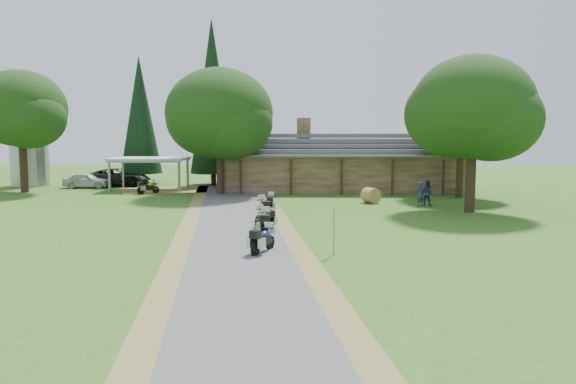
{
  "coord_description": "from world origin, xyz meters",
  "views": [
    {
      "loc": [
        2.98,
        -24.79,
        5.0
      ],
      "look_at": [
        2.11,
        6.72,
        1.6
      ],
      "focal_mm": 35.0,
      "sensor_mm": 36.0,
      "label": 1
    }
  ],
  "objects_px": {
    "lodge": "(338,161)",
    "motorcycle_row_d": "(263,209)",
    "hay_bale": "(371,195)",
    "motorcycle_carport_a": "(148,187)",
    "motorcycle_row_a": "(263,239)",
    "motorcycle_row_b": "(266,224)",
    "motorcycle_row_c": "(264,218)",
    "car_white_sedan": "(87,178)",
    "car_dark_suv": "(118,173)",
    "carport": "(150,174)",
    "motorcycle_row_e": "(271,204)",
    "silo": "(29,149)"
  },
  "relations": [
    {
      "from": "car_dark_suv",
      "to": "hay_bale",
      "type": "distance_m",
      "value": 24.85
    },
    {
      "from": "carport",
      "to": "car_dark_suv",
      "type": "relative_size",
      "value": 1.01
    },
    {
      "from": "motorcycle_row_c",
      "to": "car_white_sedan",
      "type": "bearing_deg",
      "value": 10.4
    },
    {
      "from": "motorcycle_row_a",
      "to": "car_dark_suv",
      "type": "bearing_deg",
      "value": 51.24
    },
    {
      "from": "car_dark_suv",
      "to": "motorcycle_row_a",
      "type": "bearing_deg",
      "value": -152.35
    },
    {
      "from": "motorcycle_row_d",
      "to": "hay_bale",
      "type": "height_order",
      "value": "motorcycle_row_d"
    },
    {
      "from": "motorcycle_row_d",
      "to": "hay_bale",
      "type": "xyz_separation_m",
      "value": [
        6.97,
        8.47,
        -0.17
      ]
    },
    {
      "from": "motorcycle_row_b",
      "to": "motorcycle_carport_a",
      "type": "bearing_deg",
      "value": 27.41
    },
    {
      "from": "motorcycle_row_c",
      "to": "motorcycle_row_e",
      "type": "height_order",
      "value": "motorcycle_row_e"
    },
    {
      "from": "motorcycle_row_c",
      "to": "motorcycle_carport_a",
      "type": "height_order",
      "value": "motorcycle_row_c"
    },
    {
      "from": "car_white_sedan",
      "to": "motorcycle_row_a",
      "type": "relative_size",
      "value": 2.97
    },
    {
      "from": "lodge",
      "to": "silo",
      "type": "xyz_separation_m",
      "value": [
        -28.35,
        2.4,
        1.0
      ]
    },
    {
      "from": "lodge",
      "to": "motorcycle_row_d",
      "type": "bearing_deg",
      "value": -106.25
    },
    {
      "from": "car_dark_suv",
      "to": "motorcycle_row_c",
      "type": "distance_m",
      "value": 27.37
    },
    {
      "from": "silo",
      "to": "car_white_sedan",
      "type": "height_order",
      "value": "silo"
    },
    {
      "from": "motorcycle_row_e",
      "to": "motorcycle_carport_a",
      "type": "relative_size",
      "value": 1.09
    },
    {
      "from": "lodge",
      "to": "motorcycle_row_b",
      "type": "relative_size",
      "value": 10.4
    },
    {
      "from": "carport",
      "to": "motorcycle_row_a",
      "type": "distance_m",
      "value": 27.5
    },
    {
      "from": "carport",
      "to": "motorcycle_row_a",
      "type": "relative_size",
      "value": 3.71
    },
    {
      "from": "motorcycle_row_a",
      "to": "motorcycle_row_b",
      "type": "bearing_deg",
      "value": 24.49
    },
    {
      "from": "silo",
      "to": "motorcycle_carport_a",
      "type": "height_order",
      "value": "silo"
    },
    {
      "from": "lodge",
      "to": "motorcycle_row_e",
      "type": "bearing_deg",
      "value": -108.62
    },
    {
      "from": "car_dark_suv",
      "to": "car_white_sedan",
      "type": "bearing_deg",
      "value": 130.21
    },
    {
      "from": "motorcycle_row_d",
      "to": "motorcycle_carport_a",
      "type": "relative_size",
      "value": 1.23
    },
    {
      "from": "car_white_sedan",
      "to": "carport",
      "type": "bearing_deg",
      "value": -105.84
    },
    {
      "from": "car_white_sedan",
      "to": "car_dark_suv",
      "type": "relative_size",
      "value": 0.81
    },
    {
      "from": "hay_bale",
      "to": "car_white_sedan",
      "type": "bearing_deg",
      "value": 157.59
    },
    {
      "from": "motorcycle_row_e",
      "to": "hay_bale",
      "type": "bearing_deg",
      "value": -50.6
    },
    {
      "from": "silo",
      "to": "carport",
      "type": "bearing_deg",
      "value": -15.8
    },
    {
      "from": "motorcycle_row_b",
      "to": "motorcycle_row_d",
      "type": "height_order",
      "value": "motorcycle_row_d"
    },
    {
      "from": "silo",
      "to": "motorcycle_row_e",
      "type": "relative_size",
      "value": 3.73
    },
    {
      "from": "motorcycle_row_e",
      "to": "motorcycle_row_c",
      "type": "bearing_deg",
      "value": -179.19
    },
    {
      "from": "motorcycle_row_b",
      "to": "hay_bale",
      "type": "height_order",
      "value": "motorcycle_row_b"
    },
    {
      "from": "motorcycle_carport_a",
      "to": "car_dark_suv",
      "type": "bearing_deg",
      "value": 82.86
    },
    {
      "from": "lodge",
      "to": "car_dark_suv",
      "type": "xyz_separation_m",
      "value": [
        -20.11,
        2.35,
        -1.23
      ]
    },
    {
      "from": "lodge",
      "to": "motorcycle_row_e",
      "type": "relative_size",
      "value": 11.59
    },
    {
      "from": "motorcycle_row_b",
      "to": "hay_bale",
      "type": "distance_m",
      "value": 14.86
    },
    {
      "from": "hay_bale",
      "to": "motorcycle_carport_a",
      "type": "bearing_deg",
      "value": 162.67
    },
    {
      "from": "motorcycle_row_c",
      "to": "motorcycle_row_e",
      "type": "bearing_deg",
      "value": -29.24
    },
    {
      "from": "motorcycle_row_a",
      "to": "hay_bale",
      "type": "bearing_deg",
      "value": 1.41
    },
    {
      "from": "carport",
      "to": "motorcycle_row_d",
      "type": "height_order",
      "value": "carport"
    },
    {
      "from": "car_white_sedan",
      "to": "motorcycle_row_d",
      "type": "bearing_deg",
      "value": -139.65
    },
    {
      "from": "car_white_sedan",
      "to": "lodge",
      "type": "bearing_deg",
      "value": -93.59
    },
    {
      "from": "motorcycle_row_d",
      "to": "motorcycle_carport_a",
      "type": "xyz_separation_m",
      "value": [
        -10.3,
        13.86,
        -0.13
      ]
    },
    {
      "from": "car_dark_suv",
      "to": "silo",
      "type": "bearing_deg",
      "value": 88.72
    },
    {
      "from": "lodge",
      "to": "motorcycle_row_c",
      "type": "distance_m",
      "value": 21.17
    },
    {
      "from": "lodge",
      "to": "motorcycle_row_b",
      "type": "distance_m",
      "value": 23.43
    },
    {
      "from": "motorcycle_row_d",
      "to": "hay_bale",
      "type": "distance_m",
      "value": 10.97
    },
    {
      "from": "motorcycle_row_b",
      "to": "motorcycle_carport_a",
      "type": "relative_size",
      "value": 1.22
    },
    {
      "from": "motorcycle_row_d",
      "to": "motorcycle_carport_a",
      "type": "height_order",
      "value": "motorcycle_row_d"
    }
  ]
}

